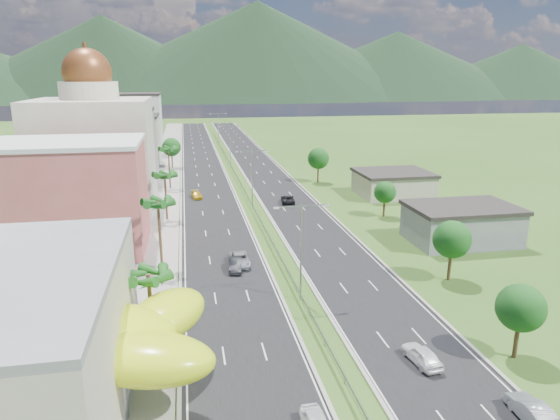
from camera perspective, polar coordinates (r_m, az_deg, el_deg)
ground at (r=47.99m, az=5.13°, el=-15.18°), size 500.00×500.00×0.00m
road_left at (r=132.01m, az=-8.74°, el=4.51°), size 11.00×260.00×0.04m
road_right at (r=133.34m, az=-2.27°, el=4.79°), size 11.00×260.00×0.04m
sidewalk_left at (r=132.04m, az=-12.87°, el=4.33°), size 7.00×260.00×0.12m
median_guardrail at (r=114.76m, az=-4.64°, el=3.33°), size 0.10×216.06×0.76m
streetlight_median_b at (r=53.99m, az=2.43°, el=-3.69°), size 6.04×0.25×11.00m
streetlight_median_c at (r=92.14m, az=-3.23°, el=4.29°), size 6.04×0.25×11.00m
streetlight_median_d at (r=136.34m, az=-5.76°, el=7.82°), size 6.04×0.25×11.00m
streetlight_median_e at (r=180.93m, az=-7.06°, el=9.61°), size 6.04×0.25×11.00m
lime_canopy at (r=41.40m, az=-21.52°, el=-13.65°), size 18.00×15.00×7.40m
pink_shophouse at (r=75.41m, az=-22.89°, el=1.20°), size 20.00×15.00×15.00m
domed_building at (r=96.94m, az=-20.43°, el=6.66°), size 20.00×20.00×28.70m
midrise_grey at (r=121.76m, az=-17.96°, el=6.86°), size 16.00×15.00×16.00m
midrise_beige at (r=143.62m, az=-16.90°, el=7.52°), size 16.00×15.00×13.00m
midrise_white at (r=166.10m, az=-16.18°, el=9.41°), size 16.00×15.00×18.00m
shed_near at (r=78.99m, az=19.99°, el=-1.68°), size 15.00×10.00×5.00m
shed_far at (r=105.82m, az=12.78°, el=2.85°), size 14.00×12.00×4.40m
palm_tree_b at (r=45.27m, az=-14.80°, el=-7.62°), size 3.60×3.60×8.10m
palm_tree_c at (r=63.79m, az=-13.77°, el=0.51°), size 3.60×3.60×9.60m
palm_tree_d at (r=86.41m, az=-13.05°, el=3.71°), size 3.60×3.60×8.60m
palm_tree_e at (r=110.91m, az=-12.65°, el=6.63°), size 3.60×3.60×9.40m
leafy_tree_lfar at (r=136.04m, az=-12.31°, el=7.03°), size 4.90×4.90×8.05m
leafy_tree_ra at (r=48.52m, az=25.80°, el=-10.06°), size 4.20×4.20×6.90m
leafy_tree_rb at (r=63.11m, az=19.06°, el=-3.21°), size 4.55×4.55×7.47m
leafy_tree_rc at (r=88.80m, az=11.90°, el=1.99°), size 3.85×3.85×6.33m
leafy_tree_rd at (r=115.18m, az=4.40°, el=5.89°), size 4.90×4.90×8.05m
mountain_ridge at (r=495.52m, az=-2.46°, el=12.46°), size 860.00×140.00×90.00m
car_dark_left at (r=64.32m, az=-5.08°, el=-6.20°), size 2.19×4.74×1.51m
car_silver_mid_left at (r=65.90m, az=-4.66°, el=-5.66°), size 2.57×5.44×1.50m
car_yellow_far_left at (r=102.13m, az=-9.51°, el=1.71°), size 2.47×4.71×1.30m
car_white_near_right at (r=46.57m, az=15.89°, el=-15.63°), size 2.35×4.70×1.54m
car_silver_right at (r=42.68m, az=26.91°, el=-19.90°), size 1.89×4.91×1.60m
car_dark_far_right at (r=96.87m, az=0.90°, el=1.23°), size 3.06×5.55×1.47m
motorcycle at (r=55.89m, az=-10.45°, el=-10.03°), size 0.73×1.90×1.18m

